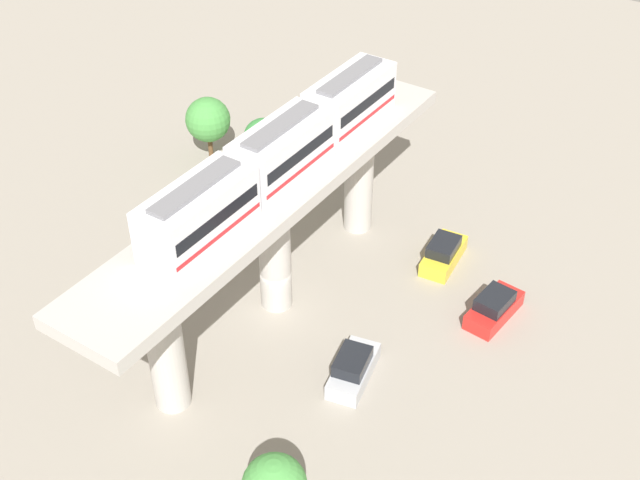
{
  "coord_description": "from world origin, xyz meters",
  "views": [
    {
      "loc": [
        -22.88,
        29.57,
        33.91
      ],
      "look_at": [
        -2.5,
        -1.01,
        5.28
      ],
      "focal_mm": 46.21,
      "sensor_mm": 36.0,
      "label": 1
    }
  ],
  "objects_px": {
    "tree_near_viaduct": "(263,138)",
    "tree_far_corner": "(208,120)",
    "parked_car_silver": "(353,368)",
    "parked_car_red": "(494,307)",
    "train": "(282,151)",
    "parked_car_yellow": "(444,253)"
  },
  "relations": [
    {
      "from": "train",
      "to": "parked_car_red",
      "type": "xyz_separation_m",
      "value": [
        -11.5,
        -5.16,
        -9.58
      ]
    },
    {
      "from": "parked_car_silver",
      "to": "parked_car_yellow",
      "type": "height_order",
      "value": "same"
    },
    {
      "from": "train",
      "to": "parked_car_silver",
      "type": "height_order",
      "value": "train"
    },
    {
      "from": "parked_car_yellow",
      "to": "parked_car_red",
      "type": "relative_size",
      "value": 1.01
    },
    {
      "from": "parked_car_silver",
      "to": "tree_far_corner",
      "type": "distance_m",
      "value": 24.85
    },
    {
      "from": "parked_car_silver",
      "to": "parked_car_red",
      "type": "distance_m",
      "value": 9.84
    },
    {
      "from": "parked_car_silver",
      "to": "tree_far_corner",
      "type": "height_order",
      "value": "tree_far_corner"
    },
    {
      "from": "parked_car_red",
      "to": "tree_near_viaduct",
      "type": "relative_size",
      "value": 0.93
    },
    {
      "from": "parked_car_yellow",
      "to": "tree_near_viaduct",
      "type": "bearing_deg",
      "value": -13.06
    },
    {
      "from": "parked_car_silver",
      "to": "tree_near_viaduct",
      "type": "xyz_separation_m",
      "value": [
        16.14,
        -13.54,
        2.47
      ]
    },
    {
      "from": "parked_car_red",
      "to": "tree_near_viaduct",
      "type": "xyz_separation_m",
      "value": [
        20.53,
        -4.73,
        2.47
      ]
    },
    {
      "from": "train",
      "to": "parked_car_red",
      "type": "relative_size",
      "value": 4.71
    },
    {
      "from": "train",
      "to": "tree_near_viaduct",
      "type": "relative_size",
      "value": 4.38
    },
    {
      "from": "parked_car_silver",
      "to": "parked_car_red",
      "type": "bearing_deg",
      "value": -128.78
    },
    {
      "from": "parked_car_silver",
      "to": "tree_far_corner",
      "type": "relative_size",
      "value": 0.88
    },
    {
      "from": "train",
      "to": "tree_far_corner",
      "type": "relative_size",
      "value": 4.01
    },
    {
      "from": "train",
      "to": "tree_far_corner",
      "type": "height_order",
      "value": "train"
    },
    {
      "from": "tree_near_viaduct",
      "to": "tree_far_corner",
      "type": "xyz_separation_m",
      "value": [
        4.8,
        0.43,
        0.21
      ]
    },
    {
      "from": "parked_car_yellow",
      "to": "train",
      "type": "bearing_deg",
      "value": 44.0
    },
    {
      "from": "train",
      "to": "parked_car_red",
      "type": "distance_m",
      "value": 15.83
    },
    {
      "from": "parked_car_red",
      "to": "tree_far_corner",
      "type": "bearing_deg",
      "value": -4.28
    },
    {
      "from": "parked_car_silver",
      "to": "train",
      "type": "bearing_deg",
      "value": -39.49
    }
  ]
}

